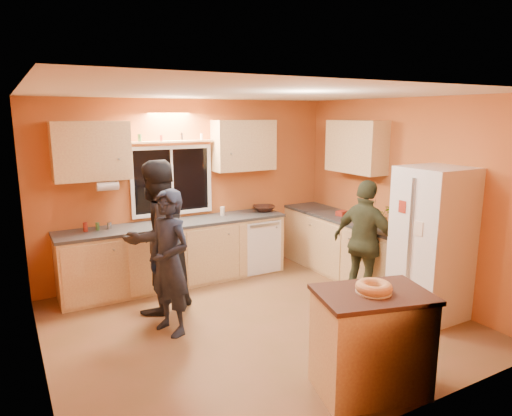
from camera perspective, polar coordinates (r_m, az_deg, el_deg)
ground at (r=5.46m, az=0.24°, el=-14.26°), size 4.50×4.50×0.00m
room_shell at (r=5.38m, az=-0.80°, el=3.46°), size 4.54×4.04×2.61m
back_counter at (r=6.73m, az=-6.85°, el=-5.14°), size 4.23×0.62×0.90m
right_counter at (r=6.76m, az=12.68°, el=-5.28°), size 0.62×1.84×0.90m
refrigerator at (r=5.73m, az=21.13°, el=-4.17°), size 0.72×0.70×1.80m
island at (r=4.21m, az=14.15°, el=-15.87°), size 1.08×0.87×0.91m
bundt_pastry at (r=4.01m, az=14.51°, el=-9.56°), size 0.31×0.31×0.09m
person_left at (r=5.07m, az=-10.77°, el=-6.72°), size 0.56×0.68×1.61m
person_center at (r=5.63m, az=-12.36°, el=-3.58°), size 1.12×1.02×1.86m
person_right at (r=5.94m, az=13.51°, el=-4.21°), size 0.60×1.00×1.59m
mixing_bowl at (r=7.12m, az=1.00°, el=-0.05°), size 0.44×0.44×0.08m
utensil_crock at (r=6.54m, az=-10.09°, el=-0.91°), size 0.14×0.14×0.17m
potted_plant at (r=6.39m, az=15.38°, el=-0.90°), size 0.28×0.24×0.29m
red_box at (r=6.93m, az=10.68°, el=-0.64°), size 0.19×0.16×0.07m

